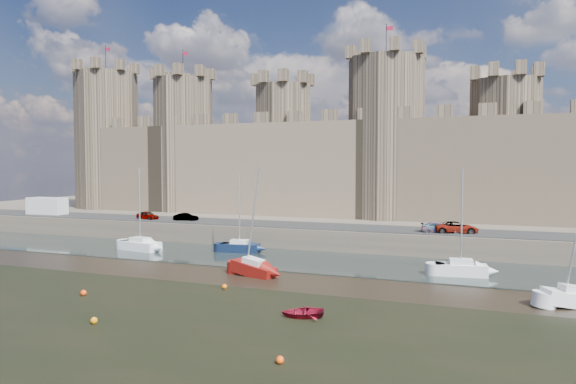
# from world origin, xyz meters

# --- Properties ---
(ground) EXTENTS (160.00, 160.00, 0.00)m
(ground) POSITION_xyz_m (0.00, 0.00, 0.00)
(ground) COLOR black
(ground) RESTS_ON ground
(seaweed_patch) EXTENTS (70.00, 34.00, 0.01)m
(seaweed_patch) POSITION_xyz_m (0.00, -6.00, 0.01)
(seaweed_patch) COLOR black
(seaweed_patch) RESTS_ON ground
(water_channel) EXTENTS (160.00, 12.00, 0.08)m
(water_channel) POSITION_xyz_m (0.00, 24.00, 0.04)
(water_channel) COLOR black
(water_channel) RESTS_ON ground
(quay) EXTENTS (160.00, 60.00, 2.50)m
(quay) POSITION_xyz_m (0.00, 60.00, 1.25)
(quay) COLOR #4C443A
(quay) RESTS_ON ground
(road) EXTENTS (160.00, 7.00, 0.10)m
(road) POSITION_xyz_m (0.00, 34.00, 2.55)
(road) COLOR black
(road) RESTS_ON quay
(castle) EXTENTS (108.50, 11.00, 29.00)m
(castle) POSITION_xyz_m (-0.64, 48.00, 11.67)
(castle) COLOR #42382B
(castle) RESTS_ON quay
(car_0) EXTENTS (3.78, 2.22, 1.21)m
(car_0) POSITION_xyz_m (-28.60, 33.06, 3.10)
(car_0) COLOR gray
(car_0) RESTS_ON quay
(car_1) EXTENTS (3.49, 1.80, 1.10)m
(car_1) POSITION_xyz_m (-22.55, 33.36, 3.05)
(car_1) COLOR gray
(car_1) RESTS_ON quay
(car_2) EXTENTS (4.34, 1.97, 1.23)m
(car_2) POSITION_xyz_m (11.01, 32.68, 3.12)
(car_2) COLOR gray
(car_2) RESTS_ON quay
(car_3) EXTENTS (5.24, 3.40, 1.34)m
(car_3) POSITION_xyz_m (12.68, 33.05, 3.17)
(car_3) COLOR gray
(car_3) RESTS_ON quay
(van) EXTENTS (6.15, 2.59, 2.66)m
(van) POSITION_xyz_m (-47.43, 33.50, 3.83)
(van) COLOR silver
(van) RESTS_ON quay
(sailboat_0) EXTENTS (5.47, 2.91, 9.71)m
(sailboat_0) POSITION_xyz_m (-22.46, 23.15, 0.77)
(sailboat_0) COLOR white
(sailboat_0) RESTS_ON ground
(sailboat_1) EXTENTS (4.71, 2.33, 9.05)m
(sailboat_1) POSITION_xyz_m (-10.88, 26.18, 0.74)
(sailboat_1) COLOR #0E1932
(sailboat_1) RESTS_ON ground
(sailboat_2) EXTENTS (4.73, 2.37, 9.77)m
(sailboat_2) POSITION_xyz_m (13.64, 21.87, 0.79)
(sailboat_2) COLOR silver
(sailboat_2) RESTS_ON ground
(sailboat_4) EXTENTS (4.58, 2.67, 10.06)m
(sailboat_4) POSITION_xyz_m (-4.20, 15.50, 0.74)
(sailboat_4) COLOR maroon
(sailboat_4) RESTS_ON ground
(sailboat_5) EXTENTS (4.74, 3.21, 9.53)m
(sailboat_5) POSITION_xyz_m (21.69, 14.23, 0.70)
(sailboat_5) COLOR white
(sailboat_5) RESTS_ON ground
(dinghy_4) EXTENTS (3.33, 2.77, 0.60)m
(dinghy_4) POSITION_xyz_m (4.26, 4.84, 0.30)
(dinghy_4) COLOR maroon
(dinghy_4) RESTS_ON ground
(buoy_0) EXTENTS (0.47, 0.47, 0.47)m
(buoy_0) POSITION_xyz_m (-13.53, 4.16, 0.24)
(buoy_0) COLOR #F33F0A
(buoy_0) RESTS_ON ground
(buoy_1) EXTENTS (0.42, 0.42, 0.42)m
(buoy_1) POSITION_xyz_m (-4.28, 9.95, 0.21)
(buoy_1) COLOR #FB650B
(buoy_1) RESTS_ON ground
(buoy_2) EXTENTS (0.43, 0.43, 0.43)m
(buoy_2) POSITION_xyz_m (5.83, -3.16, 0.21)
(buoy_2) COLOR #F2490A
(buoy_2) RESTS_ON ground
(buoy_4) EXTENTS (0.45, 0.45, 0.45)m
(buoy_4) POSITION_xyz_m (-7.74, -1.23, 0.22)
(buoy_4) COLOR orange
(buoy_4) RESTS_ON ground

